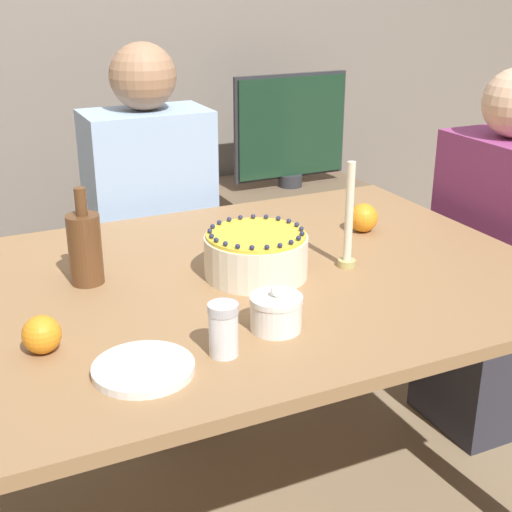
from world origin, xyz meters
TOP-DOWN VIEW (x-y plane):
  - wall_behind at (0.00, 1.40)m, footprint 8.00×0.05m
  - dining_table at (0.00, 0.00)m, footprint 1.48×1.07m
  - cake at (0.02, -0.01)m, footprint 0.25×0.25m
  - sugar_bowl at (-0.06, -0.29)m, footprint 0.11×0.11m
  - sugar_shaker at (-0.20, -0.34)m, footprint 0.06×0.06m
  - plate_stack at (-0.36, -0.34)m, footprint 0.19×0.19m
  - candle at (0.25, -0.06)m, footprint 0.05×0.05m
  - bottle at (-0.36, 0.12)m, footprint 0.08×0.08m
  - orange_fruit_0 at (-0.51, -0.18)m, footprint 0.08×0.08m
  - orange_fruit_1 at (0.44, 0.15)m, footprint 0.08×0.08m
  - person_man_blue_shirt at (-0.01, 0.74)m, footprint 0.40×0.34m
  - person_woman_floral at (0.94, 0.12)m, footprint 0.34×0.40m
  - side_cabinet at (0.70, 1.09)m, footprint 0.64×0.54m
  - tv_monitor at (0.70, 1.09)m, footprint 0.50×0.10m

SIDE VIEW (x-z plane):
  - side_cabinet at x=0.70m, z-range 0.00..0.61m
  - person_woman_floral at x=0.94m, z-range -0.08..1.12m
  - person_man_blue_shirt at x=-0.01m, z-range -0.08..1.17m
  - dining_table at x=0.00m, z-range 0.28..1.03m
  - plate_stack at x=-0.36m, z-range 0.75..0.77m
  - orange_fruit_0 at x=-0.51m, z-range 0.75..0.83m
  - sugar_bowl at x=-0.06m, z-range 0.74..0.84m
  - orange_fruit_1 at x=0.44m, z-range 0.75..0.84m
  - cake at x=0.02m, z-range 0.75..0.87m
  - sugar_shaker at x=-0.20m, z-range 0.76..0.86m
  - bottle at x=-0.36m, z-range 0.73..0.96m
  - tv_monitor at x=0.70m, z-range 0.62..1.08m
  - candle at x=0.25m, z-range 0.73..1.00m
  - wall_behind at x=0.00m, z-range 0.00..2.60m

